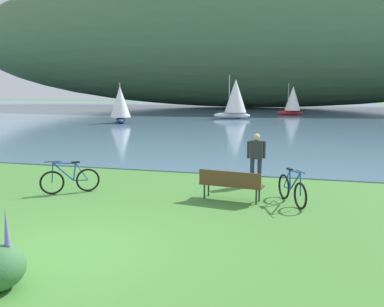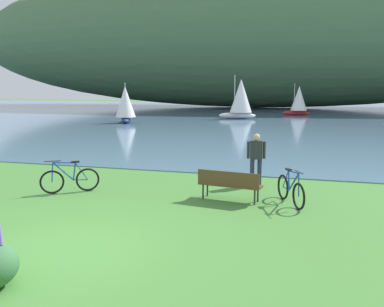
{
  "view_description": "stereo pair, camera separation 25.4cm",
  "coord_description": "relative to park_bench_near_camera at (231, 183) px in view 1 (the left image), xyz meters",
  "views": [
    {
      "loc": [
        4.22,
        -6.75,
        3.15
      ],
      "look_at": [
        0.81,
        6.31,
        1.0
      ],
      "focal_mm": 38.16,
      "sensor_mm": 36.0,
      "label": 1
    },
    {
      "loc": [
        4.46,
        -6.69,
        3.15
      ],
      "look_at": [
        0.81,
        6.31,
        1.0
      ],
      "focal_mm": 38.16,
      "sensor_mm": 36.0,
      "label": 2
    }
  ],
  "objects": [
    {
      "name": "sailboat_toward_hillside",
      "position": [
        1.02,
        39.12,
        1.28
      ],
      "size": [
        3.3,
        2.23,
        3.74
      ],
      "color": "#B22323",
      "rests_on": "bay_water"
    },
    {
      "name": "person_at_shoreline",
      "position": [
        0.49,
        2.1,
        0.46
      ],
      "size": [
        0.59,
        0.31,
        1.71
      ],
      "color": "#282D47",
      "rests_on": "ground"
    },
    {
      "name": "park_bench_near_camera",
      "position": [
        0.0,
        0.0,
        0.0
      ],
      "size": [
        1.85,
        0.74,
        0.88
      ],
      "color": "brown",
      "rests_on": "ground"
    },
    {
      "name": "bay_water",
      "position": [
        -2.44,
        43.41,
        -0.5
      ],
      "size": [
        180.0,
        80.0,
        0.04
      ],
      "primitive_type": "cube",
      "color": "#5B7F9E",
      "rests_on": "ground"
    },
    {
      "name": "sailboat_nearest_to_shore",
      "position": [
        -4.68,
        31.35,
        1.63
      ],
      "size": [
        3.92,
        2.52,
        4.49
      ],
      "color": "white",
      "rests_on": "bay_water"
    },
    {
      "name": "bicycle_leaning_near_bench",
      "position": [
        -4.88,
        -0.36,
        -0.12
      ],
      "size": [
        1.49,
        1.06,
        1.01
      ],
      "color": "black",
      "rests_on": "ground"
    },
    {
      "name": "distant_hillside",
      "position": [
        -6.53,
        58.93,
        11.85
      ],
      "size": [
        108.68,
        28.0,
        24.66
      ],
      "primitive_type": "ellipsoid",
      "color": "#4C7047",
      "rests_on": "bay_water"
    },
    {
      "name": "ground_plane",
      "position": [
        -2.44,
        -4.4,
        -0.52
      ],
      "size": [
        200.0,
        200.0,
        0.0
      ],
      "primitive_type": "plane",
      "color": "#478438"
    },
    {
      "name": "sailboat_mid_bay",
      "position": [
        -13.97,
        23.3,
        1.24
      ],
      "size": [
        2.43,
        3.19,
        3.65
      ],
      "color": "navy",
      "rests_on": "bay_water"
    },
    {
      "name": "bicycle_beside_path",
      "position": [
        1.68,
        0.11,
        -0.12
      ],
      "size": [
        0.82,
        1.62,
        1.01
      ],
      "color": "black",
      "rests_on": "ground"
    }
  ]
}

